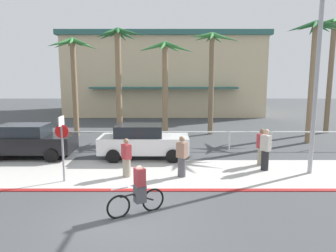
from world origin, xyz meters
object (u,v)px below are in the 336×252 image
(car_black_1, at_px, (29,141))
(palm_tree_2, at_px, (75,60))
(car_white_2, at_px, (144,141))
(pedestrian_0, at_px, (183,158))
(stop_sign_bike_lane, at_px, (63,139))
(cyclist_black_0, at_px, (139,191))
(palm_tree_6, at_px, (316,49))
(palm_tree_4, at_px, (166,65))
(pedestrian_1, at_px, (263,149))
(streetlight_curb, at_px, (321,70))
(palm_tree_5, at_px, (213,59))
(pedestrian_3, at_px, (266,151))
(palm_tree_3, at_px, (120,55))
(palm_tree_7, at_px, (334,51))
(pedestrian_2, at_px, (127,159))

(car_black_1, bearing_deg, palm_tree_2, 82.99)
(car_white_2, relative_size, pedestrian_0, 2.61)
(stop_sign_bike_lane, relative_size, car_white_2, 0.58)
(cyclist_black_0, bearing_deg, palm_tree_6, 46.17)
(palm_tree_4, distance_m, pedestrian_1, 8.55)
(streetlight_curb, xyz_separation_m, palm_tree_6, (2.70, 6.33, 1.40))
(palm_tree_6, height_order, cyclist_black_0, palm_tree_6)
(palm_tree_4, relative_size, cyclist_black_0, 3.83)
(car_white_2, xyz_separation_m, pedestrian_1, (5.52, -1.26, -0.08))
(palm_tree_5, xyz_separation_m, pedestrian_3, (1.16, -8.60, -4.40))
(palm_tree_3, bearing_deg, car_white_2, -65.16)
(streetlight_curb, height_order, palm_tree_4, streetlight_curb)
(palm_tree_3, height_order, palm_tree_7, palm_tree_7)
(pedestrian_1, bearing_deg, palm_tree_2, 145.86)
(palm_tree_7, xyz_separation_m, car_white_2, (-12.78, -7.14, -4.97))
(palm_tree_3, bearing_deg, palm_tree_2, 145.94)
(palm_tree_3, height_order, car_white_2, palm_tree_3)
(palm_tree_5, xyz_separation_m, cyclist_black_0, (-3.92, -12.87, -4.56))
(palm_tree_5, bearing_deg, cyclist_black_0, -106.94)
(pedestrian_1, bearing_deg, pedestrian_2, -164.21)
(car_black_1, relative_size, car_white_2, 1.00)
(palm_tree_2, relative_size, pedestrian_3, 3.61)
(stop_sign_bike_lane, height_order, palm_tree_2, palm_tree_2)
(palm_tree_3, relative_size, pedestrian_1, 4.04)
(palm_tree_6, bearing_deg, palm_tree_2, 171.36)
(stop_sign_bike_lane, height_order, palm_tree_7, palm_tree_7)
(palm_tree_2, bearing_deg, stop_sign_bike_lane, -76.52)
(palm_tree_2, xyz_separation_m, car_black_1, (-0.71, -5.81, -4.30))
(pedestrian_2, bearing_deg, palm_tree_2, 117.52)
(palm_tree_4, bearing_deg, palm_tree_6, -7.67)
(car_black_1, height_order, car_white_2, same)
(palm_tree_2, distance_m, palm_tree_4, 6.19)
(car_white_2, relative_size, pedestrian_2, 2.75)
(stop_sign_bike_lane, xyz_separation_m, pedestrian_2, (2.36, 0.56, -0.94))
(cyclist_black_0, xyz_separation_m, pedestrian_3, (5.08, 4.27, 0.16))
(palm_tree_5, bearing_deg, palm_tree_3, -154.03)
(pedestrian_3, bearing_deg, pedestrian_2, -171.40)
(palm_tree_5, relative_size, cyclist_black_0, 4.31)
(pedestrian_1, bearing_deg, palm_tree_7, 49.15)
(palm_tree_2, xyz_separation_m, pedestrian_1, (10.57, -7.17, -4.38))
(pedestrian_0, bearing_deg, palm_tree_7, 42.54)
(palm_tree_7, xyz_separation_m, pedestrian_0, (-10.98, -10.08, -5.06))
(palm_tree_2, height_order, palm_tree_4, palm_tree_2)
(palm_tree_5, xyz_separation_m, palm_tree_6, (5.64, -2.91, 0.42))
(palm_tree_6, distance_m, pedestrian_0, 11.55)
(streetlight_curb, relative_size, palm_tree_6, 1.03)
(streetlight_curb, height_order, pedestrian_3, streetlight_curb)
(streetlight_curb, relative_size, palm_tree_3, 1.09)
(stop_sign_bike_lane, distance_m, palm_tree_2, 10.29)
(palm_tree_2, xyz_separation_m, palm_tree_6, (14.98, -2.28, 0.51))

